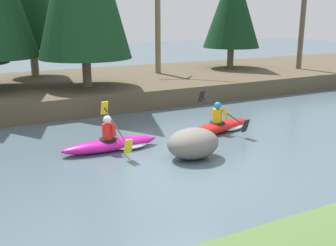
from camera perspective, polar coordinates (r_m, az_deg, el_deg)
ground_plane at (r=9.43m, az=2.87°, el=-7.22°), size 90.00×90.00×0.00m
riverbank_far at (r=18.62m, az=-13.31°, el=4.89°), size 44.00×8.21×0.76m
conifer_tree_right at (r=22.58m, az=9.35°, el=16.60°), size 3.12×3.12×5.76m
bare_tree_mid_upstream at (r=20.25m, az=-1.51°, el=14.22°), size 2.92×2.88×5.24m
bare_tree_mid_downstream at (r=23.22m, az=18.93°, el=14.53°), size 3.36×3.32×6.07m
kayaker_lead at (r=12.73m, az=7.64°, el=-0.39°), size 2.79×2.05×1.20m
kayaker_middle at (r=11.00m, az=-7.85°, el=-2.91°), size 2.77×2.06×1.20m
boulder_midstream at (r=10.26m, az=3.65°, el=-2.97°), size 1.41×1.11×0.80m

